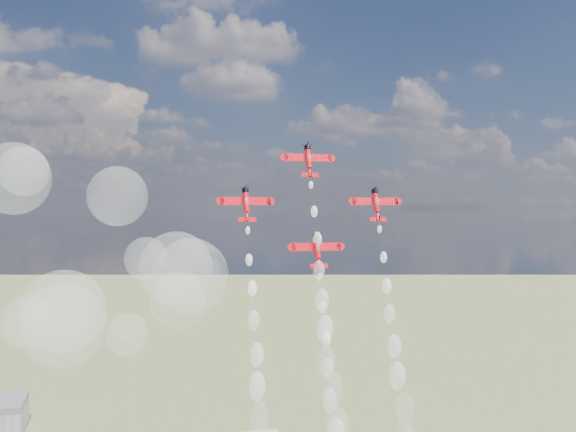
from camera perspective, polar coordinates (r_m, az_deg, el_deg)
The scene contains 8 objects.
plane_lead at distance 162.06m, azimuth 1.75°, elevation 4.74°, with size 11.77×5.02×8.13m.
plane_left at distance 154.45m, azimuth -3.56°, elevation 1.02°, with size 11.77×5.02×8.13m.
plane_right at distance 163.42m, azimuth 7.48°, elevation 1.00°, with size 11.77×5.02×8.13m.
plane_slot at distance 155.05m, azimuth 2.49°, elevation -2.88°, with size 11.77×5.02×8.13m.
smoke_trail_lead at distance 150.55m, azimuth 3.59°, elevation -13.11°, with size 5.68×21.23×55.42m.
smoke_trail_left at distance 146.19m, azimuth -2.42°, elevation -17.80°, with size 5.27×20.35×55.05m.
smoke_trail_right at distance 155.63m, azimuth 9.70°, elevation -16.66°, with size 5.47×20.28×55.20m.
drifted_smoke_cloud at distance 172.83m, azimuth -14.92°, elevation -4.72°, with size 60.78×32.33×54.00m.
Camera 1 is at (-54.74, -142.73, 99.10)m, focal length 42.00 mm.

